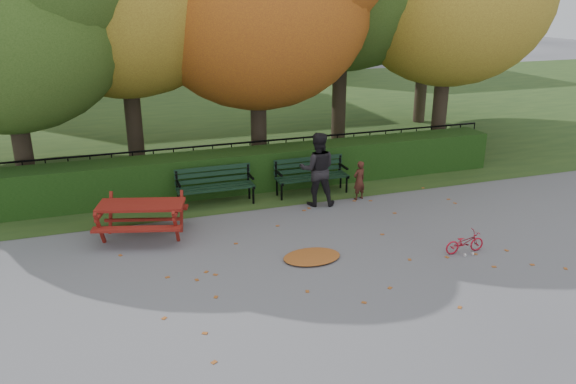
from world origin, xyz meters
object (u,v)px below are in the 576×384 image
object	(u,v)px
bench_right	(311,173)
picnic_table	(141,211)
bench_left	(215,183)
child	(359,180)
adult	(317,169)
tree_a	(13,2)
bicycle	(465,242)

from	to	relation	value
bench_right	picnic_table	distance (m)	4.41
bench_left	child	bearing A→B (deg)	-13.42
child	adult	world-z (taller)	adult
tree_a	picnic_table	xyz separation A→B (m)	(2.10, -3.27, -3.96)
bench_left	adult	xyz separation A→B (m)	(2.25, -0.80, 0.35)
picnic_table	bicycle	distance (m)	6.38
bench_left	child	size ratio (longest dim) A/B	1.89
picnic_table	child	xyz separation A→B (m)	(5.12, 0.59, -0.09)
tree_a	child	world-z (taller)	tree_a
tree_a	bicycle	xyz separation A→B (m)	(7.85, -6.01, -4.31)
child	bicycle	distance (m)	3.40
bench_right	child	world-z (taller)	child
bench_left	adult	world-z (taller)	adult
picnic_table	bench_left	bearing A→B (deg)	53.93
picnic_table	adult	xyz separation A→B (m)	(4.04, 0.59, 0.30)
bench_left	adult	size ratio (longest dim) A/B	1.04
bicycle	picnic_table	bearing A→B (deg)	66.25
bench_left	bicycle	distance (m)	5.73
child	bench_left	bearing A→B (deg)	-30.81
child	adult	bearing A→B (deg)	-17.11
bench_left	bench_right	distance (m)	2.40
adult	bench_right	bearing A→B (deg)	-83.50
bench_right	bicycle	distance (m)	4.43
tree_a	bicycle	bearing A→B (deg)	-37.41
bench_left	picnic_table	world-z (taller)	bench_left
tree_a	adult	distance (m)	7.63
bench_left	child	world-z (taller)	child
adult	picnic_table	bearing A→B (deg)	25.29
bicycle	adult	bearing A→B (deg)	28.94
bench_right	bicycle	size ratio (longest dim) A/B	2.23
adult	bicycle	bearing A→B (deg)	134.20
picnic_table	bicycle	world-z (taller)	picnic_table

